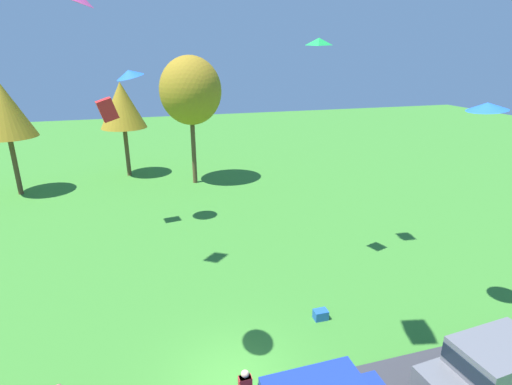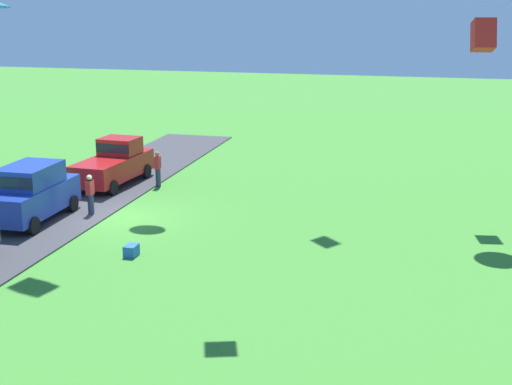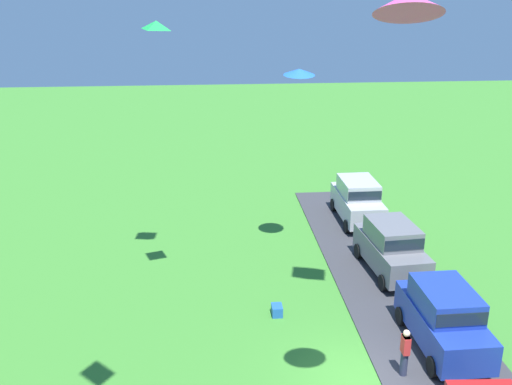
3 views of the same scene
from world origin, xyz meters
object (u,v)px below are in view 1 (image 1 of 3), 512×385
at_px(tree_center_back, 122,106).
at_px(kite_delta_mid_center, 487,106).
at_px(kite_delta_topmost, 129,74).
at_px(kite_diamond_over_trees, 319,41).
at_px(tree_far_right, 4,110).
at_px(kite_box_near_flag, 107,110).
at_px(car_suv_mid_row, 496,373).
at_px(cooler_box, 321,315).
at_px(tree_lone_near, 191,91).

height_order(tree_center_back, kite_delta_mid_center, kite_delta_mid_center).
bearing_deg(kite_delta_topmost, kite_diamond_over_trees, -43.28).
height_order(tree_far_right, kite_delta_mid_center, kite_delta_mid_center).
bearing_deg(tree_far_right, kite_box_near_flag, -49.67).
bearing_deg(kite_box_near_flag, kite_diamond_over_trees, -38.73).
xyz_separation_m(tree_far_right, kite_delta_topmost, (8.97, -8.96, 2.81)).
xyz_separation_m(tree_center_back, kite_diamond_over_trees, (8.86, -19.22, 4.63)).
bearing_deg(tree_center_back, car_suv_mid_row, -69.48).
distance_m(cooler_box, kite_box_near_flag, 15.73).
relative_size(tree_far_right, cooler_box, 15.04).
distance_m(tree_center_back, cooler_box, 25.24).
bearing_deg(kite_diamond_over_trees, cooler_box, -106.54).
height_order(kite_box_near_flag, kite_diamond_over_trees, kite_diamond_over_trees).
xyz_separation_m(tree_far_right, tree_center_back, (7.99, 2.85, -0.29)).
distance_m(car_suv_mid_row, kite_delta_topmost, 21.05).
bearing_deg(tree_lone_near, car_suv_mid_row, -77.75).
xyz_separation_m(cooler_box, kite_diamond_over_trees, (1.22, 4.10, 10.53)).
relative_size(tree_lone_near, kite_delta_mid_center, 7.63).
height_order(tree_center_back, cooler_box, tree_center_back).
bearing_deg(cooler_box, kite_delta_topmost, 120.02).
distance_m(kite_diamond_over_trees, kite_delta_mid_center, 7.05).
bearing_deg(car_suv_mid_row, cooler_box, 119.97).
distance_m(tree_center_back, kite_diamond_over_trees, 21.66).
bearing_deg(kite_diamond_over_trees, tree_far_right, 135.82).
bearing_deg(kite_box_near_flag, tree_center_back, 88.10).
bearing_deg(kite_delta_topmost, cooler_box, -59.98).
height_order(tree_center_back, tree_lone_near, tree_lone_near).
xyz_separation_m(tree_center_back, cooler_box, (7.64, -23.32, -5.90)).
xyz_separation_m(cooler_box, kite_box_near_flag, (-8.03, 11.52, 7.08)).
bearing_deg(cooler_box, kite_delta_mid_center, -16.21).
distance_m(tree_lone_near, kite_diamond_over_trees, 16.24).
distance_m(car_suv_mid_row, cooler_box, 6.30).
bearing_deg(car_suv_mid_row, tree_far_right, 125.93).
distance_m(tree_lone_near, kite_delta_mid_center, 22.32).
distance_m(kite_box_near_flag, kite_diamond_over_trees, 12.35).
height_order(car_suv_mid_row, kite_diamond_over_trees, kite_diamond_over_trees).
bearing_deg(kite_box_near_flag, tree_far_right, 130.33).
bearing_deg(cooler_box, tree_center_back, 108.13).
distance_m(car_suv_mid_row, tree_center_back, 31.02).
distance_m(tree_far_right, kite_delta_topmost, 12.98).
height_order(car_suv_mid_row, cooler_box, car_suv_mid_row).
relative_size(tree_center_back, kite_delta_topmost, 5.20).
distance_m(car_suv_mid_row, tree_far_right, 32.33).
relative_size(tree_center_back, kite_diamond_over_trees, 9.63).
relative_size(kite_box_near_flag, kite_delta_mid_center, 0.87).
xyz_separation_m(car_suv_mid_row, tree_lone_near, (-5.43, 24.99, 6.17)).
relative_size(car_suv_mid_row, kite_diamond_over_trees, 5.67).
bearing_deg(tree_lone_near, kite_diamond_over_trees, -77.13).
distance_m(tree_center_back, kite_delta_topmost, 12.24).
bearing_deg(kite_delta_mid_center, tree_far_right, 133.25).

